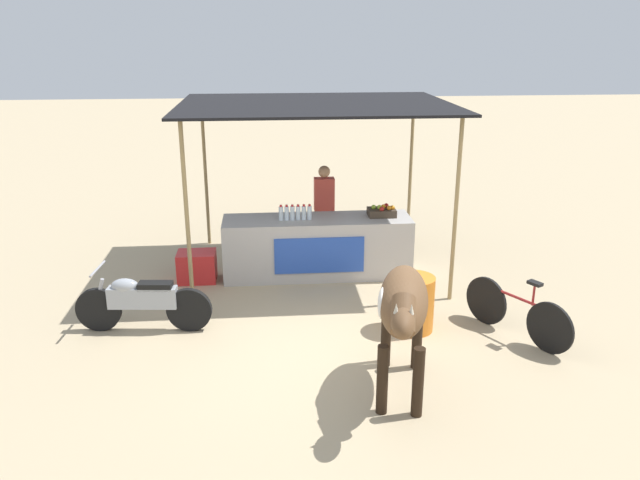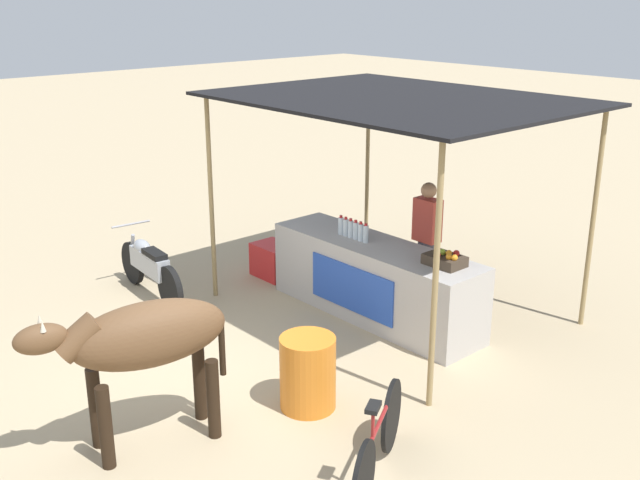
% 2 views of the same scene
% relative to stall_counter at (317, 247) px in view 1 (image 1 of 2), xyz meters
% --- Properties ---
extents(ground_plane, '(60.00, 60.00, 0.00)m').
position_rel_stall_counter_xyz_m(ground_plane, '(0.00, -2.20, -0.48)').
color(ground_plane, tan).
extents(stall_counter, '(3.00, 0.82, 0.96)m').
position_rel_stall_counter_xyz_m(stall_counter, '(0.00, 0.00, 0.00)').
color(stall_counter, '#B2ADA8').
rests_on(stall_counter, ground).
extents(stall_awning, '(4.20, 3.20, 2.74)m').
position_rel_stall_counter_xyz_m(stall_awning, '(0.00, 0.30, 2.14)').
color(stall_awning, black).
rests_on(stall_awning, ground).
extents(water_bottle_row, '(0.52, 0.07, 0.25)m').
position_rel_stall_counter_xyz_m(water_bottle_row, '(-0.35, -0.05, 0.59)').
color(water_bottle_row, silver).
rests_on(water_bottle_row, stall_counter).
extents(fruit_crate, '(0.44, 0.32, 0.18)m').
position_rel_stall_counter_xyz_m(fruit_crate, '(1.05, 0.05, 0.55)').
color(fruit_crate, '#3F3326').
rests_on(fruit_crate, stall_counter).
extents(vendor_behind_counter, '(0.34, 0.22, 1.65)m').
position_rel_stall_counter_xyz_m(vendor_behind_counter, '(0.18, 0.75, 0.37)').
color(vendor_behind_counter, '#383842').
rests_on(vendor_behind_counter, ground).
extents(cooler_box, '(0.60, 0.44, 0.48)m').
position_rel_stall_counter_xyz_m(cooler_box, '(-1.93, -0.10, -0.24)').
color(cooler_box, red).
rests_on(cooler_box, ground).
extents(water_barrel, '(0.56, 0.56, 0.75)m').
position_rel_stall_counter_xyz_m(water_barrel, '(1.11, -2.06, -0.11)').
color(water_barrel, orange).
rests_on(water_barrel, ground).
extents(cow, '(0.82, 1.85, 1.44)m').
position_rel_stall_counter_xyz_m(cow, '(0.62, -3.55, 0.55)').
color(cow, brown).
rests_on(cow, ground).
extents(motorcycle_parked, '(1.80, 0.55, 0.90)m').
position_rel_stall_counter_xyz_m(motorcycle_parked, '(-2.47, -1.79, -0.05)').
color(motorcycle_parked, black).
rests_on(motorcycle_parked, ground).
extents(bicycle_leaning, '(0.88, 1.45, 0.85)m').
position_rel_stall_counter_xyz_m(bicycle_leaning, '(2.39, -2.40, -0.13)').
color(bicycle_leaning, black).
rests_on(bicycle_leaning, ground).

